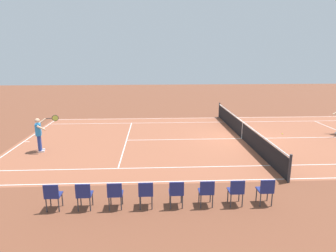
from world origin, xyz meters
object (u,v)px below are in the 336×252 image
object	(u,v)px
tennis_ball	(282,134)
spectator_chair_5	(115,193)
spectator_chair_7	(53,195)
tennis_player_near	(39,133)
tennis_net	(242,130)
spectator_chair_3	(176,192)
spectator_chair_1	(236,190)
spectator_chair_0	(266,190)
spectator_chair_4	(146,192)
spectator_chair_6	(84,194)
spectator_chair_2	(206,191)

from	to	relation	value
tennis_ball	spectator_chair_5	distance (m)	11.94
spectator_chair_5	spectator_chair_7	bearing A→B (deg)	0.00
tennis_player_near	tennis_net	bearing A→B (deg)	-170.58
spectator_chair_3	spectator_chair_5	world-z (taller)	same
spectator_chair_1	spectator_chair_5	distance (m)	3.69
spectator_chair_5	spectator_chair_1	bearing A→B (deg)	180.00
spectator_chair_0	tennis_ball	bearing A→B (deg)	-116.82
tennis_player_near	spectator_chair_0	world-z (taller)	tennis_player_near
spectator_chair_4	spectator_chair_6	world-z (taller)	same
tennis_ball	spectator_chair_1	xyz separation A→B (m)	(5.03, 8.13, 0.49)
spectator_chair_0	spectator_chair_3	size ratio (longest dim) A/B	1.00
spectator_chair_4	spectator_chair_3	bearing A→B (deg)	180.00
spectator_chair_6	spectator_chair_4	bearing A→B (deg)	180.00
spectator_chair_3	spectator_chair_5	size ratio (longest dim) A/B	1.00
tennis_net	spectator_chair_1	world-z (taller)	tennis_net
tennis_player_near	spectator_chair_1	bearing A→B (deg)	144.53
spectator_chair_0	spectator_chair_5	world-z (taller)	same
tennis_ball	spectator_chair_4	xyz separation A→B (m)	(7.80, 8.13, 0.49)
spectator_chair_4	spectator_chair_6	xyz separation A→B (m)	(1.85, 0.00, 0.00)
tennis_ball	spectator_chair_2	world-z (taller)	spectator_chair_2
spectator_chair_4	spectator_chair_5	world-z (taller)	same
tennis_ball	spectator_chair_0	distance (m)	9.12
spectator_chair_2	tennis_player_near	bearing A→B (deg)	-38.88
spectator_chair_1	spectator_chair_2	size ratio (longest dim) A/B	1.00
spectator_chair_2	tennis_net	bearing A→B (deg)	-114.31
tennis_net	spectator_chair_6	xyz separation A→B (m)	(7.03, 7.38, 0.03)
tennis_ball	spectator_chair_6	bearing A→B (deg)	40.11
tennis_player_near	spectator_chair_3	size ratio (longest dim) A/B	1.93
tennis_net	spectator_chair_6	distance (m)	10.19
spectator_chair_6	spectator_chair_2	bearing A→B (deg)	180.00
spectator_chair_2	spectator_chair_0	bearing A→B (deg)	180.00
tennis_net	spectator_chair_4	bearing A→B (deg)	54.93
spectator_chair_4	spectator_chair_5	size ratio (longest dim) A/B	1.00
spectator_chair_3	spectator_chair_7	xyz separation A→B (m)	(3.69, 0.00, 0.00)
spectator_chair_2	spectator_chair_6	xyz separation A→B (m)	(3.69, 0.00, 0.00)
spectator_chair_4	spectator_chair_5	xyz separation A→B (m)	(0.92, 0.00, 0.00)
tennis_ball	spectator_chair_1	distance (m)	9.57
tennis_net	spectator_chair_5	size ratio (longest dim) A/B	13.30
tennis_net	spectator_chair_0	bearing A→B (deg)	78.61
spectator_chair_4	spectator_chair_7	distance (m)	2.77
tennis_ball	spectator_chair_7	size ratio (longest dim) A/B	0.08
tennis_ball	spectator_chair_7	xyz separation A→B (m)	(10.57, 8.13, 0.49)
tennis_ball	spectator_chair_4	distance (m)	11.28
tennis_net	spectator_chair_3	bearing A→B (deg)	60.02
spectator_chair_0	spectator_chair_1	xyz separation A→B (m)	(0.92, 0.00, 0.00)
spectator_chair_3	spectator_chair_7	size ratio (longest dim) A/B	1.00
spectator_chair_3	spectator_chair_4	distance (m)	0.92
spectator_chair_7	spectator_chair_6	bearing A→B (deg)	180.00
tennis_net	spectator_chair_3	xyz separation A→B (m)	(4.26, 7.38, 0.03)
tennis_player_near	spectator_chair_4	distance (m)	7.68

